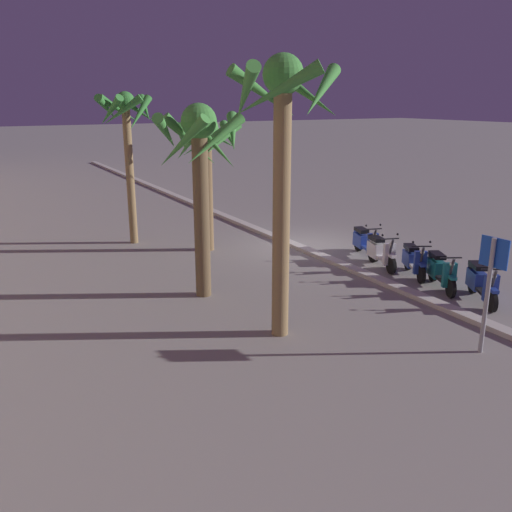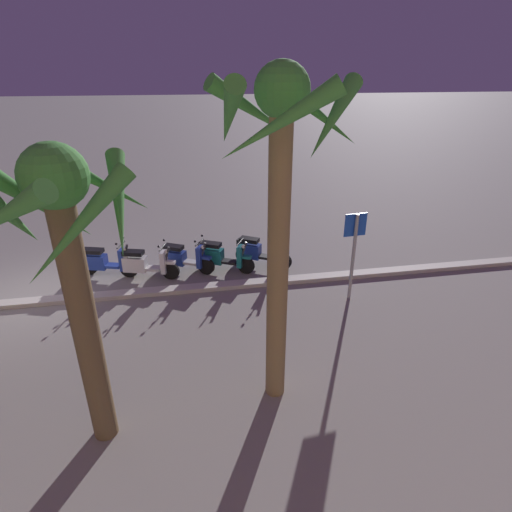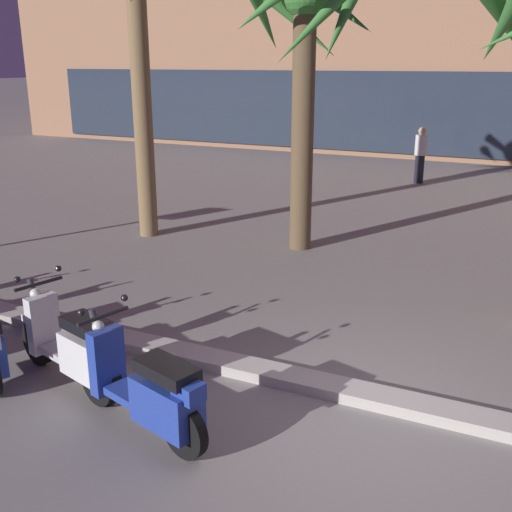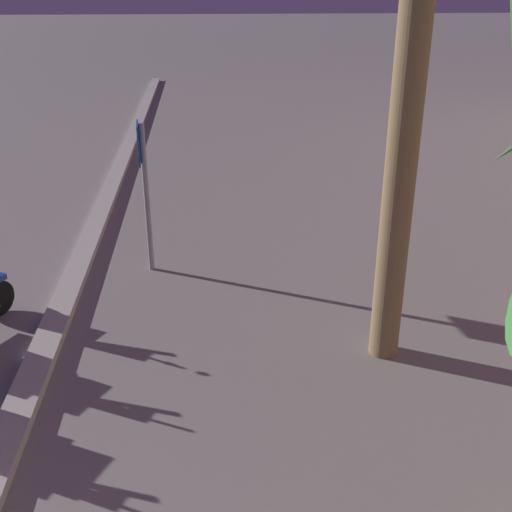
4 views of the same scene
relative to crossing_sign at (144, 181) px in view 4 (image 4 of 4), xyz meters
name	(u,v)px [view 4 (image 4 of 4)]	position (x,y,z in m)	size (l,w,h in m)	color
crossing_sign	(144,181)	(0.00, 0.00, 0.00)	(0.60, 0.14, 2.40)	#939399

